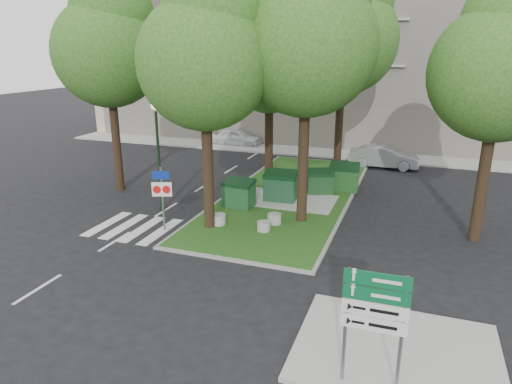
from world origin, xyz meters
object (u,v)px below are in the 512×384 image
at_px(bollard_mid, 264,226).
at_px(street_lamp, 158,143).
at_px(tree_median_near_left, 207,49).
at_px(dumpster_c, 320,182).
at_px(bollard_left, 219,219).
at_px(tree_median_mid, 272,56).
at_px(bollard_right, 274,219).
at_px(tree_street_left, 109,42).
at_px(tree_median_near_right, 310,31).
at_px(traffic_sign_pole, 162,190).
at_px(dumpster_b, 281,186).
at_px(directional_sign, 375,312).
at_px(dumpster_d, 344,177).
at_px(tree_street_right, 504,59).
at_px(tree_median_far, 346,29).
at_px(car_silver, 384,157).
at_px(car_white, 237,137).
at_px(dumpster_a, 239,193).
at_px(litter_bin, 341,170).

height_order(bollard_mid, street_lamp, street_lamp).
distance_m(tree_median_near_left, dumpster_c, 9.62).
relative_size(bollard_left, street_lamp, 0.12).
xyz_separation_m(tree_median_mid, bollard_right, (1.91, -5.32, -6.65)).
xyz_separation_m(tree_street_left, street_lamp, (3.79, -2.23, -4.42)).
relative_size(tree_median_near_right, traffic_sign_pole, 4.17).
height_order(dumpster_b, bollard_left, dumpster_b).
xyz_separation_m(tree_median_mid, directional_sign, (6.89, -14.06, -5.00)).
xyz_separation_m(dumpster_b, directional_sign, (5.67, -11.93, 1.15)).
distance_m(dumpster_c, street_lamp, 8.54).
xyz_separation_m(dumpster_d, bollard_left, (-4.24, -6.80, -0.48)).
distance_m(tree_median_near_left, bollard_mid, 7.35).
distance_m(tree_street_right, bollard_left, 12.48).
bearing_deg(dumpster_c, tree_median_far, 63.53).
distance_m(dumpster_d, bollard_left, 8.03).
height_order(dumpster_d, car_silver, dumpster_d).
distance_m(tree_median_far, car_white, 13.90).
distance_m(tree_median_mid, tree_street_right, 10.77).
bearing_deg(tree_median_mid, bollard_mid, -74.45).
relative_size(tree_median_near_right, dumpster_d, 6.90).
height_order(dumpster_d, car_white, dumpster_d).
distance_m(tree_street_left, bollard_mid, 12.24).
bearing_deg(tree_median_near_right, dumpster_b, 126.97).
distance_m(tree_median_far, dumpster_b, 9.29).
xyz_separation_m(tree_median_near_left, directional_sign, (7.39, -7.56, -5.33)).
bearing_deg(street_lamp, bollard_left, -16.27).
height_order(tree_median_near_left, dumpster_d, tree_median_near_left).
relative_size(tree_median_near_left, tree_street_left, 0.96).
distance_m(dumpster_c, directional_sign, 14.37).
bearing_deg(street_lamp, car_white, 98.69).
distance_m(tree_median_far, bollard_left, 12.69).
xyz_separation_m(dumpster_b, bollard_left, (-1.55, -4.08, -0.49)).
bearing_deg(dumpster_a, dumpster_d, 49.23).
distance_m(dumpster_b, dumpster_d, 3.83).
xyz_separation_m(dumpster_a, bollard_mid, (2.12, -2.51, -0.45)).
xyz_separation_m(tree_median_near_left, dumpster_c, (3.32, 6.16, -6.60)).
xyz_separation_m(dumpster_c, bollard_right, (-0.91, -4.99, -0.39)).
height_order(dumpster_a, traffic_sign_pole, traffic_sign_pole).
relative_size(tree_street_right, car_silver, 2.32).
xyz_separation_m(car_white, car_silver, (11.52, -3.32, 0.04)).
height_order(bollard_left, bollard_right, bollard_left).
height_order(tree_street_right, dumpster_c, tree_street_right).
bearing_deg(tree_median_near_left, litter_bin, 68.82).
bearing_deg(street_lamp, tree_median_near_right, 6.19).
relative_size(dumpster_a, dumpster_c, 0.95).
relative_size(dumpster_d, litter_bin, 2.24).
xyz_separation_m(tree_street_right, dumpster_a, (-10.38, 0.27, -6.22)).
relative_size(tree_median_near_right, dumpster_c, 7.21).
bearing_deg(dumpster_b, litter_bin, 65.13).
relative_size(tree_median_mid, bollard_mid, 18.26).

